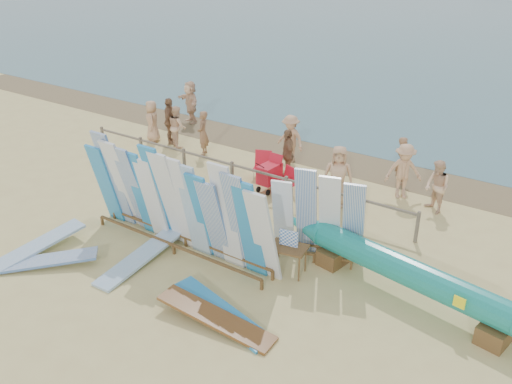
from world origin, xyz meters
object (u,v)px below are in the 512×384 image
Objects in this scene: main_surfboard_rack at (177,205)px; beachgoer_11 at (190,102)px; flat_board_c at (216,325)px; stroller at (270,177)px; beachgoer_7 at (402,160)px; beachgoer_2 at (177,126)px; beachgoer_4 at (288,154)px; flat_board_d at (221,317)px; beach_chair_left at (285,186)px; flat_board_e at (42,266)px; beachgoer_6 at (338,176)px; flat_board_a at (36,254)px; side_surfboard_rack at (318,218)px; beachgoer_9 at (404,171)px; beachgoer_extra_1 at (170,121)px; outrigger_canoe at (407,274)px; flat_board_b at (141,262)px; beachgoer_1 at (203,133)px; vendor_table at (288,259)px; beachgoer_0 at (152,121)px; beachgoer_8 at (437,187)px; beach_chair_right at (262,170)px; beachgoer_3 at (291,139)px.

beachgoer_11 is at bearing 129.12° from main_surfboard_rack.
stroller is at bearing 20.56° from flat_board_c.
beachgoer_2 is (-8.25, -1.51, 0.00)m from beachgoer_7.
beachgoer_4 is (-0.10, 5.45, -0.44)m from main_surfboard_rack.
flat_board_d is 3.25× the size of beach_chair_left.
flat_board_e is 8.41m from beachgoer_6.
beachgoer_11 is at bearing 153.16° from stroller.
side_surfboard_rack is at bearing 40.54° from flat_board_a.
stroller reaches higher than flat_board_d.
beachgoer_extra_1 is at bearing 147.38° from beachgoer_9.
main_surfboard_rack reaches higher than outrigger_canoe.
flat_board_c is 3.11m from flat_board_b.
beach_chair_left is 4.35m from beachgoer_1.
beachgoer_7 is at bearing -6.42° from flat_board_c.
beachgoer_2 reaches higher than vendor_table.
flat_board_a reaches higher than flat_board_e.
beachgoer_11 is 2.61m from beachgoer_0.
beachgoer_6 is at bearing 11.37° from stroller.
beachgoer_8 is at bearing 51.27° from main_surfboard_rack.
side_surfboard_rack is at bearing -148.16° from beachgoer_extra_1.
beachgoer_9 is (1.06, 7.72, 0.87)m from flat_board_d.
beach_chair_right is 4.37m from beachgoer_2.
beachgoer_8 is 1.20m from beachgoer_9.
outrigger_canoe is 4.57× the size of beachgoer_0.
main_surfboard_rack is 4.56m from beach_chair_left.
outrigger_canoe is at bearing 13.25° from main_surfboard_rack.
flat_board_b is (-5.92, -2.25, -0.67)m from outrigger_canoe.
beachgoer_3 is (2.15, 8.97, 0.85)m from flat_board_a.
vendor_table is 0.43× the size of flat_board_d.
flat_board_b is at bearing -148.52° from outrigger_canoe.
stroller is 0.63× the size of beachgoer_extra_1.
flat_board_d is at bearing -83.71° from beach_chair_right.
outrigger_canoe is 4.67× the size of beachgoer_8.
beachgoer_11 is at bearing 122.21° from flat_board_b.
beachgoer_1 is at bearing 146.85° from beachgoer_6.
flat_board_b is 1.64× the size of beachgoer_1.
outrigger_canoe is at bearing -69.13° from beachgoer_6.
flat_board_b is 6.50m from beachgoer_4.
flat_board_a is (-2.91, -2.23, -1.29)m from main_surfboard_rack.
vendor_table is 10.33m from beachgoer_0.
beachgoer_11 is 2.63m from beachgoer_extra_1.
beachgoer_6 reaches higher than beachgoer_2.
beachgoer_7 is (-2.34, 5.92, 0.11)m from outrigger_canoe.
side_surfboard_rack is 3.64m from flat_board_c.
beachgoer_7 is at bearing 8.28° from beach_chair_right.
outrigger_canoe is (5.50, 1.26, -0.62)m from main_surfboard_rack.
vendor_table is 0.72× the size of beachgoer_0.
beachgoer_11 is at bearing 177.10° from beachgoer_3.
beachgoer_6 is (5.05, 6.83, 0.93)m from flat_board_a.
stroller is 4.32m from beachgoer_7.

